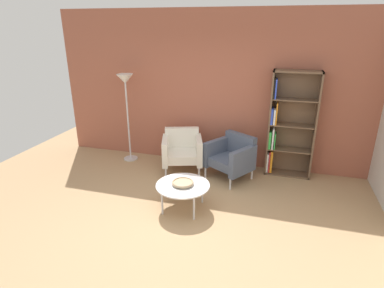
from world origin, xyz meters
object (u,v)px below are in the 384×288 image
Objects in this scene: armchair_by_bookshelf at (232,156)px; floor_lamp_torchiere at (126,89)px; bookshelf_tall at (288,126)px; decorative_bowl at (183,183)px; coffee_table_low at (183,186)px; armchair_spare_guest at (182,150)px.

floor_lamp_torchiere is at bearing -154.74° from armchair_by_bookshelf.
bookshelf_tall is 5.94× the size of decorative_bowl.
decorative_bowl is (0.00, 0.00, 0.06)m from coffee_table_low.
floor_lamp_torchiere is at bearing 137.13° from decorative_bowl.
bookshelf_tall reaches higher than coffee_table_low.
armchair_spare_guest reaches higher than coffee_table_low.
bookshelf_tall is at bearing 49.62° from coffee_table_low.
bookshelf_tall is 2.26m from decorative_bowl.
floor_lamp_torchiere is at bearing -176.42° from bookshelf_tall.
armchair_by_bookshelf is at bearing -6.93° from floor_lamp_torchiere.
armchair_spare_guest is at bearing -10.06° from floor_lamp_torchiere.
floor_lamp_torchiere is (-1.61, 1.49, 1.01)m from decorative_bowl.
floor_lamp_torchiere is (-1.19, 0.21, 1.03)m from armchair_spare_guest.
armchair_by_bookshelf is (-0.91, -0.45, -0.50)m from bookshelf_tall.
floor_lamp_torchiere is at bearing 137.13° from coffee_table_low.
coffee_table_low is 1.35m from armchair_spare_guest.
floor_lamp_torchiere is at bearing 151.75° from armchair_spare_guest.
coffee_table_low is 1.34m from armchair_by_bookshelf.
bookshelf_tall reaches higher than floor_lamp_torchiere.
armchair_spare_guest is at bearing -167.78° from bookshelf_tall.
coffee_table_low is 0.46× the size of floor_lamp_torchiere.
armchair_by_bookshelf is (0.52, 1.23, 0.04)m from coffee_table_low.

